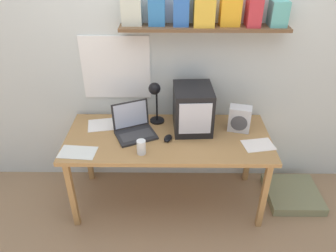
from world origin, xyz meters
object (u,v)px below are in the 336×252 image
Objects in this scene: laptop at (134,126)px; floor_cushion at (292,194)px; crt_monitor at (193,109)px; computer_mouse at (168,138)px; juice_glass at (141,148)px; loose_paper_near_monitor at (78,152)px; open_notebook at (103,125)px; loose_paper_near_laptop at (258,145)px; corner_desk at (168,142)px; desk_lamp at (155,96)px; space_heater at (240,119)px.

floor_cushion is at bearing -24.54° from laptop.
computer_mouse is at bearing -141.20° from crt_monitor.
juice_glass is 0.39× the size of loose_paper_near_monitor.
open_notebook is at bearing 132.54° from juice_glass.
open_notebook is 1.31m from loose_paper_near_laptop.
crt_monitor reaches higher than computer_mouse.
juice_glass is 0.27m from computer_mouse.
floor_cushion is at bearing 8.15° from loose_paper_near_monitor.
computer_mouse is 0.61m from open_notebook.
laptop is 1.62m from floor_cushion.
crt_monitor is at bearing 41.81° from computer_mouse.
juice_glass is 0.55m from open_notebook.
computer_mouse is 0.42× the size of open_notebook.
laptop reaches higher than juice_glass.
corner_desk is 0.59m from open_notebook.
loose_paper_near_monitor is (-0.12, -0.40, 0.00)m from open_notebook.
loose_paper_near_monitor is (-0.58, -0.42, -0.27)m from desk_lamp.
loose_paper_near_laptop is at bearing -160.85° from floor_cushion.
crt_monitor is 1.29m from floor_cushion.
desk_lamp is 3.32× the size of computer_mouse.
computer_mouse is at bearing -44.39° from laptop.
computer_mouse is 0.71m from loose_paper_near_monitor.
floor_cushion is (0.96, -0.09, -0.85)m from crt_monitor.
floor_cushion is (0.45, 0.16, -0.67)m from loose_paper_near_laptop.
loose_paper_near_laptop is (1.40, 0.11, 0.00)m from loose_paper_near_monitor.
space_heater is 0.81× the size of loose_paper_near_laptop.
space_heater is 1.81× the size of computer_mouse.
space_heater is 0.77× the size of open_notebook.
juice_glass is at bearing -173.02° from loose_paper_near_laptop.
floor_cushion is (1.16, 0.09, -0.68)m from computer_mouse.
open_notebook reaches higher than corner_desk.
crt_monitor reaches higher than loose_paper_near_monitor.
desk_lamp is at bearing 2.99° from open_notebook.
space_heater is (0.39, -0.02, -0.08)m from crt_monitor.
corner_desk reaches higher than floor_cushion.
open_notebook is (-0.37, 0.40, -0.05)m from juice_glass.
space_heater is (0.70, -0.09, -0.16)m from desk_lamp.
open_notebook is at bearing 175.58° from floor_cushion.
laptop is at bearing -128.31° from desk_lamp.
crt_monitor is 1.35× the size of open_notebook.
floor_cushion is (1.44, -0.02, -0.73)m from laptop.
corner_desk is at bearing 49.24° from juice_glass.
crt_monitor is 0.97m from loose_paper_near_monitor.
desk_lamp is 1.59m from floor_cushion.
open_notebook is (-0.28, 0.12, -0.06)m from laptop.
desk_lamp is 1.35× the size of loose_paper_near_monitor.
crt_monitor reaches higher than floor_cushion.
juice_glass is (0.08, -0.29, -0.01)m from laptop.
desk_lamp is at bearing 14.82° from laptop.
laptop is at bearing 35.02° from loose_paper_near_monitor.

